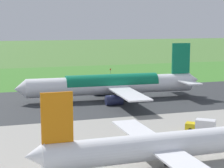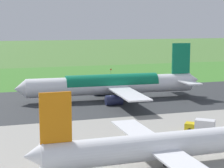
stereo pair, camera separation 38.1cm
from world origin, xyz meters
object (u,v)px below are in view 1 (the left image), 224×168
object	(u,v)px
airliner_parked_mid	(165,145)
service_truck_fuel	(202,125)
no_stopping_sign	(110,71)
traffic_cone_orange	(100,76)
airliner_main	(113,84)

from	to	relation	value
airliner_parked_mid	service_truck_fuel	distance (m)	21.26
service_truck_fuel	no_stopping_sign	bearing A→B (deg)	-95.64
traffic_cone_orange	service_truck_fuel	bearing A→B (deg)	87.91
airliner_parked_mid	airliner_main	bearing A→B (deg)	-99.21
no_stopping_sign	traffic_cone_orange	world-z (taller)	no_stopping_sign
airliner_main	airliner_parked_mid	bearing A→B (deg)	80.79
airliner_parked_mid	service_truck_fuel	xyz separation A→B (m)	(-15.07, -14.86, -1.98)
traffic_cone_orange	airliner_parked_mid	bearing A→B (deg)	79.70
airliner_main	traffic_cone_orange	xyz separation A→B (m)	(-9.68, -47.63, -4.08)
airliner_parked_mid	no_stopping_sign	bearing A→B (deg)	-102.86
service_truck_fuel	airliner_parked_mid	bearing A→B (deg)	44.60
service_truck_fuel	no_stopping_sign	xyz separation A→B (m)	(-8.90, -90.12, 0.10)
airliner_parked_mid	service_truck_fuel	size ratio (longest dim) A/B	7.12
no_stopping_sign	traffic_cone_orange	bearing A→B (deg)	40.26
service_truck_fuel	traffic_cone_orange	size ratio (longest dim) A/B	10.80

